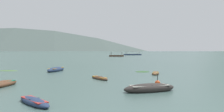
{
  "coord_description": "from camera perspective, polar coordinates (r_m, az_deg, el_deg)",
  "views": [
    {
      "loc": [
        -0.65,
        -6.4,
        2.99
      ],
      "look_at": [
        2.18,
        58.82,
        1.4
      ],
      "focal_mm": 36.35,
      "sensor_mm": 36.0,
      "label": 1
    }
  ],
  "objects": [
    {
      "name": "rowboat_6",
      "position": [
        16.92,
        9.4,
        -8.01
      ],
      "size": [
        4.23,
        2.38,
        0.74
      ],
      "color": "#2D2826",
      "rests_on": "ground"
    },
    {
      "name": "ground_plane",
      "position": [
        1506.4,
        -2.46,
        1.28
      ],
      "size": [
        6000.0,
        6000.0,
        0.0
      ],
      "primitive_type": "plane",
      "color": "#425B56"
    },
    {
      "name": "rowboat_4",
      "position": [
        13.6,
        -18.99,
        -10.8
      ],
      "size": [
        2.78,
        3.12,
        0.42
      ],
      "color": "navy",
      "rests_on": "ground"
    },
    {
      "name": "weed_patch_0",
      "position": [
        36.72,
        -24.59,
        -3.4
      ],
      "size": [
        2.88,
        1.5,
        0.14
      ],
      "primitive_type": "ellipsoid",
      "rotation": [
        0.0,
        0.0,
        3.04
      ],
      "color": "#477033",
      "rests_on": "ground"
    },
    {
      "name": "mountain_1",
      "position": [
        1957.91,
        -14.04,
        9.32
      ],
      "size": [
        2164.78,
        2164.78,
        548.76
      ],
      "primitive_type": "cone",
      "color": "#4C5B56",
      "rests_on": "ground"
    },
    {
      "name": "rowboat_7",
      "position": [
        23.78,
        -3.15,
        -5.54
      ],
      "size": [
        2.25,
        3.24,
        0.36
      ],
      "color": "#4C3323",
      "rests_on": "ground"
    },
    {
      "name": "ferry_1",
      "position": [
        146.88,
        5.19,
        0.4
      ],
      "size": [
        11.37,
        5.47,
        2.54
      ],
      "color": "navy",
      "rests_on": "ground"
    },
    {
      "name": "ferry_0",
      "position": [
        112.23,
        1.14,
        0.1
      ],
      "size": [
        7.39,
        3.89,
        2.54
      ],
      "color": "#4C3323",
      "rests_on": "ground"
    },
    {
      "name": "rowboat_2",
      "position": [
        33.69,
        -13.93,
        -3.34
      ],
      "size": [
        2.45,
        4.75,
        0.75
      ],
      "color": "navy",
      "rests_on": "ground"
    },
    {
      "name": "rowboat_3",
      "position": [
        29.08,
        10.89,
        -4.26
      ],
      "size": [
        1.73,
        3.16,
        0.42
      ],
      "color": "brown",
      "rests_on": "ground"
    },
    {
      "name": "mooring_buoy",
      "position": [
        20.67,
        11.38,
        -6.65
      ],
      "size": [
        0.48,
        0.48,
        1.04
      ],
      "color": "#DB4C1E",
      "rests_on": "ground"
    },
    {
      "name": "weed_patch_1",
      "position": [
        32.06,
        7.7,
        -3.96
      ],
      "size": [
        2.61,
        2.49,
        0.14
      ],
      "primitive_type": "ellipsoid",
      "rotation": [
        0.0,
        0.0,
        1.95
      ],
      "color": "#2D5628",
      "rests_on": "ground"
    },
    {
      "name": "rowboat_1",
      "position": [
        20.99,
        -26.31,
        -6.43
      ],
      "size": [
        2.15,
        4.31,
        0.58
      ],
      "color": "brown",
      "rests_on": "ground"
    },
    {
      "name": "mountain_2",
      "position": [
        1855.69,
        5.15,
        9.2
      ],
      "size": [
        1641.52,
        1641.52,
        510.57
      ],
      "primitive_type": "cone",
      "color": "slate",
      "rests_on": "ground"
    }
  ]
}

